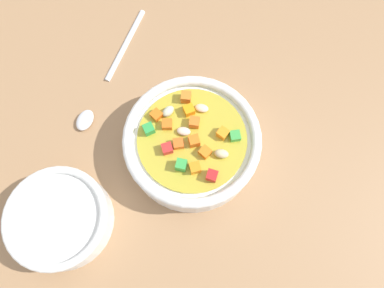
# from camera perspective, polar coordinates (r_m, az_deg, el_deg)

# --- Properties ---
(ground_plane) EXTENTS (1.40, 1.40, 0.02)m
(ground_plane) POSITION_cam_1_polar(r_m,az_deg,el_deg) (0.50, -0.00, -1.34)
(ground_plane) COLOR #9E754F
(soup_bowl_main) EXTENTS (0.18, 0.18, 0.06)m
(soup_bowl_main) POSITION_cam_1_polar(r_m,az_deg,el_deg) (0.46, -0.01, 0.12)
(soup_bowl_main) COLOR white
(soup_bowl_main) RESTS_ON ground_plane
(spoon) EXTENTS (0.16, 0.17, 0.01)m
(spoon) POSITION_cam_1_polar(r_m,az_deg,el_deg) (0.55, -13.40, 10.88)
(spoon) COLOR silver
(spoon) RESTS_ON ground_plane
(side_bowl_small) EXTENTS (0.13, 0.13, 0.05)m
(side_bowl_small) POSITION_cam_1_polar(r_m,az_deg,el_deg) (0.48, -20.67, -11.29)
(side_bowl_small) COLOR white
(side_bowl_small) RESTS_ON ground_plane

